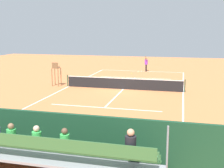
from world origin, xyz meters
The scene contains 11 objects.
ground_plane centered at (0.00, 0.00, 0.00)m, with size 60.00×60.00×0.00m, color #D17542.
court_line_markings centered at (0.00, -0.04, 0.00)m, with size 10.10×22.20×0.01m.
tennis_net centered at (0.00, 0.00, 0.50)m, with size 10.30×0.10×1.07m.
backdrop_wall centered at (0.00, 14.00, 1.00)m, with size 18.00×0.16×2.00m, color #194228.
bleacher_stand centered at (0.06, 15.38, 0.98)m, with size 9.06×2.40×2.48m.
umpire_chair centered at (6.20, -0.01, 1.31)m, with size 0.67×0.67×2.14m.
courtside_bench centered at (-1.95, 13.27, 0.56)m, with size 1.80×0.40×0.93m.
equipment_bag centered at (0.17, 13.40, 0.18)m, with size 0.90×0.36×0.36m, color #334C8C.
tennis_player centered at (-0.56, -10.99, 1.02)m, with size 0.38×0.54×1.93m.
tennis_racket centered at (0.30, -10.20, 0.01)m, with size 0.42×0.57×0.03m.
tennis_ball_near centered at (0.78, -8.57, 0.03)m, with size 0.07×0.07×0.07m, color #CCDB33.
Camera 1 is at (-4.80, 23.30, 5.03)m, focal length 45.49 mm.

